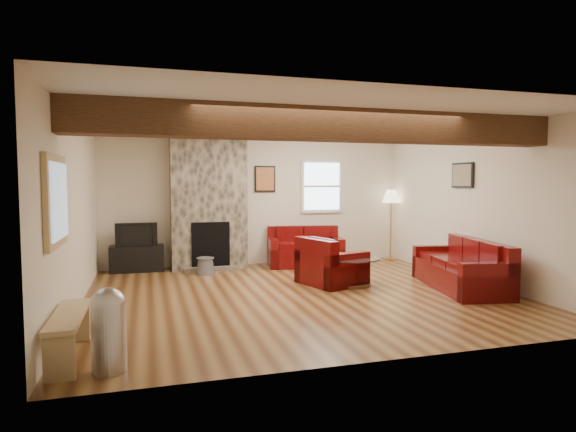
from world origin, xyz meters
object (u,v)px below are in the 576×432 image
at_px(sofa_three, 460,264).
at_px(armchair_red, 332,261).
at_px(coffee_table, 351,271).
at_px(television, 136,234).
at_px(floor_lamp, 391,200).
at_px(loveseat, 305,247).
at_px(tv_cabinet, 137,258).

xyz_separation_m(sofa_three, armchair_red, (-1.77, 0.85, 0.00)).
xyz_separation_m(sofa_three, coffee_table, (-1.52, 0.66, -0.15)).
bearing_deg(armchair_red, coffee_table, -144.69).
relative_size(armchair_red, television, 1.26).
bearing_deg(armchair_red, floor_lamp, -65.20).
bearing_deg(armchair_red, loveseat, -22.05).
bearing_deg(tv_cabinet, sofa_three, -31.01).
relative_size(coffee_table, floor_lamp, 0.63).
xyz_separation_m(sofa_three, floor_lamp, (0.32, 2.78, 0.89)).
bearing_deg(television, sofa_three, -31.01).
height_order(tv_cabinet, floor_lamp, floor_lamp).
relative_size(coffee_table, tv_cabinet, 0.97).
relative_size(sofa_three, loveseat, 1.36).
xyz_separation_m(loveseat, floor_lamp, (1.97, 0.20, 0.88)).
bearing_deg(television, coffee_table, -34.16).
bearing_deg(armchair_red, sofa_three, -133.46).
relative_size(armchair_red, tv_cabinet, 0.97).
bearing_deg(tv_cabinet, loveseat, -5.45).
bearing_deg(coffee_table, tv_cabinet, 145.84).
relative_size(armchair_red, floor_lamp, 0.63).
bearing_deg(television, armchair_red, -33.93).
bearing_deg(coffee_table, loveseat, 93.81).
distance_m(loveseat, floor_lamp, 2.17).
xyz_separation_m(coffee_table, television, (-3.27, 2.22, 0.46)).
bearing_deg(floor_lamp, television, 178.87).
distance_m(coffee_table, floor_lamp, 2.99).
bearing_deg(tv_cabinet, coffee_table, -34.16).
xyz_separation_m(tv_cabinet, television, (0.00, 0.00, 0.45)).
bearing_deg(television, loveseat, -5.45).
distance_m(armchair_red, television, 3.65).
distance_m(sofa_three, tv_cabinet, 5.59).
distance_m(armchair_red, coffee_table, 0.35).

